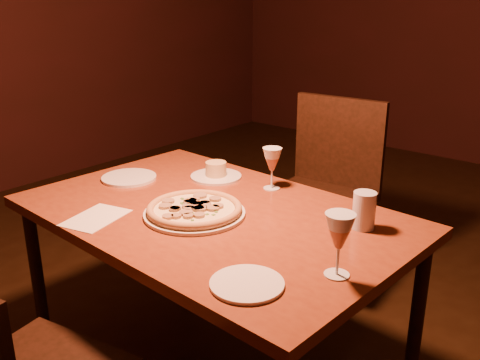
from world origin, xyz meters
The scene contains 10 objects.
dining_table centered at (-0.27, -0.15, 0.67)m, with size 1.42×0.95×0.74m.
chair_far centered at (-0.34, 0.75, 0.55)m, with size 0.51×0.51×0.98m.
pizza_plate centered at (-0.29, -0.22, 0.76)m, with size 0.35×0.35×0.04m.
ramekin_saucer centered at (-0.50, 0.13, 0.76)m, with size 0.21×0.21×0.07m.
wine_glass_far centered at (-0.24, 0.17, 0.82)m, with size 0.08×0.08×0.17m, color #AA6347, non-canonical shape.
wine_glass_right centered at (0.31, -0.27, 0.83)m, with size 0.08×0.08×0.18m, color #AA6347, non-canonical shape.
water_tumbler centered at (0.21, 0.06, 0.80)m, with size 0.08×0.08×0.13m, color silver.
side_plate_left centered at (-0.77, -0.12, 0.74)m, with size 0.23×0.23×0.01m, color silver.
side_plate_near centered at (0.15, -0.47, 0.74)m, with size 0.20×0.20×0.01m, color silver.
menu_card centered at (-0.53, -0.45, 0.74)m, with size 0.15×0.22×0.00m, color silver.
Camera 1 is at (0.93, -1.43, 1.47)m, focal length 40.00 mm.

